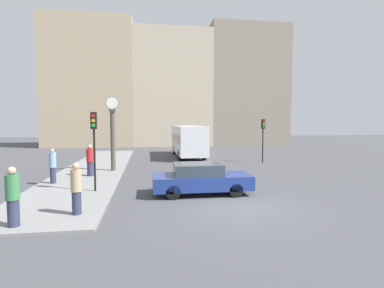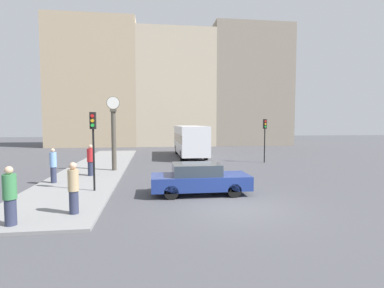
{
  "view_description": "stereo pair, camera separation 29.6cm",
  "coord_description": "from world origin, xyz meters",
  "px_view_note": "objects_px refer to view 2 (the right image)",
  "views": [
    {
      "loc": [
        -3.33,
        -10.77,
        3.18
      ],
      "look_at": [
        -0.8,
        5.99,
        1.98
      ],
      "focal_mm": 28.0,
      "sensor_mm": 36.0,
      "label": 1
    },
    {
      "loc": [
        -3.04,
        -10.81,
        3.18
      ],
      "look_at": [
        -0.8,
        5.99,
        1.98
      ],
      "focal_mm": 28.0,
      "sensor_mm": 36.0,
      "label": 2
    }
  ],
  "objects_px": {
    "sedan_car": "(199,179)",
    "traffic_light_near": "(93,134)",
    "bus_distant": "(190,139)",
    "street_clock": "(114,134)",
    "pedestrian_blue_stripe": "(53,166)",
    "pedestrian_red_top": "(91,160)",
    "pedestrian_tan_coat": "(73,188)",
    "pedestrian_green_hoodie": "(10,196)",
    "traffic_light_far": "(265,131)"
  },
  "relations": [
    {
      "from": "pedestrian_red_top",
      "to": "bus_distant",
      "type": "bearing_deg",
      "value": 54.07
    },
    {
      "from": "pedestrian_blue_stripe",
      "to": "pedestrian_tan_coat",
      "type": "distance_m",
      "value": 6.09
    },
    {
      "from": "traffic_light_far",
      "to": "pedestrian_red_top",
      "type": "relative_size",
      "value": 1.91
    },
    {
      "from": "traffic_light_near",
      "to": "street_clock",
      "type": "distance_m",
      "value": 5.91
    },
    {
      "from": "pedestrian_blue_stripe",
      "to": "pedestrian_green_hoodie",
      "type": "height_order",
      "value": "pedestrian_green_hoodie"
    },
    {
      "from": "pedestrian_tan_coat",
      "to": "traffic_light_near",
      "type": "bearing_deg",
      "value": 89.62
    },
    {
      "from": "sedan_car",
      "to": "pedestrian_blue_stripe",
      "type": "relative_size",
      "value": 2.45
    },
    {
      "from": "street_clock",
      "to": "pedestrian_red_top",
      "type": "xyz_separation_m",
      "value": [
        -1.1,
        -1.85,
        -1.47
      ]
    },
    {
      "from": "pedestrian_tan_coat",
      "to": "traffic_light_far",
      "type": "bearing_deg",
      "value": 47.11
    },
    {
      "from": "traffic_light_near",
      "to": "pedestrian_red_top",
      "type": "xyz_separation_m",
      "value": [
        -0.94,
        4.06,
        -1.66
      ]
    },
    {
      "from": "sedan_car",
      "to": "traffic_light_far",
      "type": "bearing_deg",
      "value": 55.12
    },
    {
      "from": "sedan_car",
      "to": "bus_distant",
      "type": "xyz_separation_m",
      "value": [
        1.44,
        14.68,
        0.95
      ]
    },
    {
      "from": "street_clock",
      "to": "pedestrian_red_top",
      "type": "distance_m",
      "value": 2.61
    },
    {
      "from": "pedestrian_green_hoodie",
      "to": "pedestrian_tan_coat",
      "type": "xyz_separation_m",
      "value": [
        1.59,
        0.95,
        -0.01
      ]
    },
    {
      "from": "pedestrian_blue_stripe",
      "to": "pedestrian_tan_coat",
      "type": "height_order",
      "value": "pedestrian_blue_stripe"
    },
    {
      "from": "bus_distant",
      "to": "street_clock",
      "type": "bearing_deg",
      "value": -127.08
    },
    {
      "from": "bus_distant",
      "to": "traffic_light_near",
      "type": "xyz_separation_m",
      "value": [
        -6.13,
        -13.81,
        1.02
      ]
    },
    {
      "from": "traffic_light_near",
      "to": "pedestrian_green_hoodie",
      "type": "distance_m",
      "value": 5.01
    },
    {
      "from": "pedestrian_green_hoodie",
      "to": "pedestrian_red_top",
      "type": "bearing_deg",
      "value": 85.45
    },
    {
      "from": "traffic_light_near",
      "to": "sedan_car",
      "type": "bearing_deg",
      "value": -10.39
    },
    {
      "from": "traffic_light_far",
      "to": "street_clock",
      "type": "height_order",
      "value": "street_clock"
    },
    {
      "from": "traffic_light_far",
      "to": "traffic_light_near",
      "type": "bearing_deg",
      "value": -142.2
    },
    {
      "from": "traffic_light_far",
      "to": "pedestrian_red_top",
      "type": "height_order",
      "value": "traffic_light_far"
    },
    {
      "from": "street_clock",
      "to": "pedestrian_red_top",
      "type": "height_order",
      "value": "street_clock"
    },
    {
      "from": "street_clock",
      "to": "pedestrian_tan_coat",
      "type": "bearing_deg",
      "value": -91.12
    },
    {
      "from": "street_clock",
      "to": "pedestrian_red_top",
      "type": "relative_size",
      "value": 2.62
    },
    {
      "from": "traffic_light_near",
      "to": "street_clock",
      "type": "relative_size",
      "value": 0.75
    },
    {
      "from": "traffic_light_far",
      "to": "pedestrian_tan_coat",
      "type": "relative_size",
      "value": 1.97
    },
    {
      "from": "sedan_car",
      "to": "traffic_light_far",
      "type": "height_order",
      "value": "traffic_light_far"
    },
    {
      "from": "pedestrian_green_hoodie",
      "to": "pedestrian_tan_coat",
      "type": "relative_size",
      "value": 1.02
    },
    {
      "from": "pedestrian_blue_stripe",
      "to": "traffic_light_near",
      "type": "bearing_deg",
      "value": -41.09
    },
    {
      "from": "bus_distant",
      "to": "traffic_light_far",
      "type": "distance_m",
      "value": 7.32
    },
    {
      "from": "sedan_car",
      "to": "pedestrian_blue_stripe",
      "type": "distance_m",
      "value": 7.71
    },
    {
      "from": "pedestrian_tan_coat",
      "to": "pedestrian_blue_stripe",
      "type": "bearing_deg",
      "value": 113.13
    },
    {
      "from": "pedestrian_blue_stripe",
      "to": "pedestrian_tan_coat",
      "type": "bearing_deg",
      "value": -66.87
    },
    {
      "from": "traffic_light_far",
      "to": "pedestrian_blue_stripe",
      "type": "relative_size",
      "value": 1.95
    },
    {
      "from": "traffic_light_near",
      "to": "pedestrian_blue_stripe",
      "type": "distance_m",
      "value": 3.61
    },
    {
      "from": "pedestrian_blue_stripe",
      "to": "pedestrian_red_top",
      "type": "height_order",
      "value": "pedestrian_red_top"
    },
    {
      "from": "bus_distant",
      "to": "pedestrian_blue_stripe",
      "type": "xyz_separation_m",
      "value": [
        -8.55,
        -11.71,
        -0.65
      ]
    },
    {
      "from": "traffic_light_near",
      "to": "pedestrian_blue_stripe",
      "type": "relative_size",
      "value": 2.0
    },
    {
      "from": "sedan_car",
      "to": "traffic_light_near",
      "type": "relative_size",
      "value": 1.22
    },
    {
      "from": "sedan_car",
      "to": "pedestrian_green_hoodie",
      "type": "xyz_separation_m",
      "value": [
        -6.31,
        -3.58,
        0.3
      ]
    },
    {
      "from": "sedan_car",
      "to": "pedestrian_blue_stripe",
      "type": "bearing_deg",
      "value": 157.35
    },
    {
      "from": "bus_distant",
      "to": "traffic_light_far",
      "type": "height_order",
      "value": "traffic_light_far"
    },
    {
      "from": "street_clock",
      "to": "pedestrian_green_hoodie",
      "type": "bearing_deg",
      "value": -99.72
    },
    {
      "from": "pedestrian_red_top",
      "to": "pedestrian_tan_coat",
      "type": "relative_size",
      "value": 1.03
    },
    {
      "from": "pedestrian_green_hoodie",
      "to": "sedan_car",
      "type": "bearing_deg",
      "value": 29.59
    },
    {
      "from": "bus_distant",
      "to": "pedestrian_blue_stripe",
      "type": "bearing_deg",
      "value": -126.14
    },
    {
      "from": "pedestrian_green_hoodie",
      "to": "pedestrian_tan_coat",
      "type": "bearing_deg",
      "value": 30.86
    },
    {
      "from": "sedan_car",
      "to": "pedestrian_tan_coat",
      "type": "height_order",
      "value": "pedestrian_tan_coat"
    }
  ]
}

